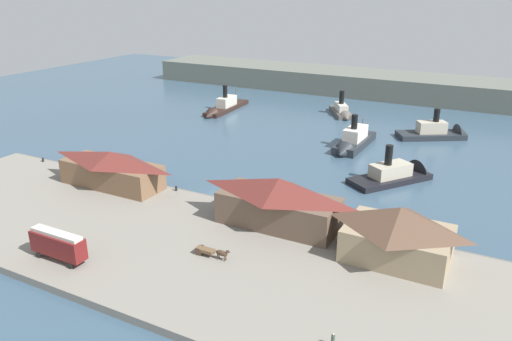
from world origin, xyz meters
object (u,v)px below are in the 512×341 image
ferry_approaching_east (342,112)px  ferry_outer_harbor (352,142)px  mooring_post_west (43,160)px  street_tram (58,244)px  pedestrian_near_west_shed (333,340)px  horse_cart (212,251)px  mooring_post_center_east (225,201)px  ferry_approaching_west (440,133)px  mooring_post_center_west (78,168)px  ferry_shed_customs_shed (398,233)px  ferry_mid_harbor (222,108)px  ferry_shed_central_terminal (279,202)px  ferry_shed_west_terminal (112,169)px  ferry_near_quay (400,174)px  mooring_post_east (176,188)px

ferry_approaching_east → ferry_outer_harbor: bearing=-66.9°
mooring_post_west → ferry_outer_harbor: bearing=38.4°
street_tram → pedestrian_near_west_shed: 42.17m
horse_cart → mooring_post_center_east: bearing=115.8°
mooring_post_center_east → ferry_approaching_west: bearing=67.8°
horse_cart → mooring_post_center_west: bearing=158.9°
ferry_shed_customs_shed → ferry_mid_harbor: size_ratio=0.59×
ferry_approaching_west → mooring_post_center_west: bearing=-134.2°
ferry_shed_central_terminal → street_tram: 34.73m
ferry_shed_west_terminal → ferry_near_quay: (49.70, 33.92, -3.58)m
horse_cart → ferry_outer_harbor: ferry_outer_harbor is taller
ferry_shed_west_terminal → ferry_approaching_east: bearing=75.9°
ferry_shed_customs_shed → ferry_approaching_west: (-5.31, 72.74, -4.05)m
pedestrian_near_west_shed → ferry_outer_harbor: size_ratio=0.08×
street_tram → mooring_post_center_west: 39.78m
horse_cart → ferry_mid_harbor: bearing=120.7°
mooring_post_west → ferry_approaching_west: (76.58, 67.14, -0.26)m
ferry_mid_harbor → ferry_outer_harbor: (49.85, -18.10, 0.39)m
ferry_mid_harbor → mooring_post_center_west: bearing=-87.7°
mooring_post_west → ferry_near_quay: ferry_near_quay is taller
street_tram → horse_cart: street_tram is taller
ferry_shed_west_terminal → mooring_post_west: bearing=171.8°
horse_cart → mooring_post_center_west: horse_cart is taller
ferry_near_quay → ferry_mid_harbor: bearing=152.6°
ferry_shed_central_terminal → mooring_post_center_west: size_ratio=22.82×
horse_cart → street_tram: bearing=-149.8°
pedestrian_near_west_shed → mooring_post_west: 85.14m
ferry_shed_central_terminal → ferry_near_quay: bearing=69.9°
mooring_post_center_east → ferry_approaching_east: size_ratio=0.06×
ferry_approaching_east → pedestrian_near_west_shed: bearing=-71.6°
ferry_mid_harbor → ferry_approaching_west: (67.98, 2.77, -0.02)m
mooring_post_center_west → mooring_post_east: same height
ferry_shed_central_terminal → ferry_outer_harbor: bearing=93.7°
ferry_shed_west_terminal → mooring_post_west: 24.99m
mooring_post_west → ferry_near_quay: 80.21m
horse_cart → mooring_post_west: size_ratio=6.49×
mooring_post_west → ferry_approaching_west: ferry_approaching_west is taller
ferry_outer_harbor → ferry_mid_harbor: bearing=160.0°
pedestrian_near_west_shed → mooring_post_center_west: size_ratio=1.94×
ferry_shed_customs_shed → ferry_near_quay: 37.04m
street_tram → ferry_approaching_west: bearing=68.3°
mooring_post_west → ferry_approaching_east: ferry_approaching_east is taller
ferry_outer_harbor → ferry_near_quay: 22.39m
mooring_post_center_east → ferry_near_quay: bearing=50.7°
ferry_shed_central_terminal → ferry_approaching_west: 72.62m
ferry_shed_west_terminal → ferry_shed_customs_shed: 57.40m
ferry_shed_customs_shed → ferry_mid_harbor: (-73.29, 69.97, -4.03)m
ferry_shed_west_terminal → ferry_approaching_west: bearing=53.6°
ferry_shed_central_terminal → ferry_mid_harbor: size_ratio=0.79×
ferry_approaching_west → mooring_post_west: bearing=-138.8°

